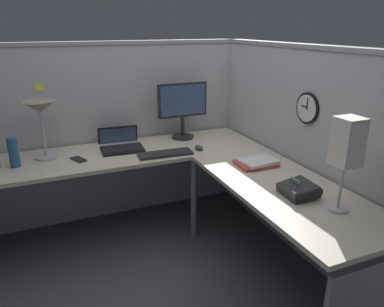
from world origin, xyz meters
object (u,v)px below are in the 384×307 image
at_px(laptop, 121,144).
at_px(desk_lamp_dome, 40,112).
at_px(wall_clock, 308,108).
at_px(book_stack, 257,163).
at_px(monitor, 183,106).
at_px(office_phone, 299,190).
at_px(cell_phone, 79,159).
at_px(computer_mouse, 199,148).
at_px(desk_lamp_paper, 347,145).
at_px(keyboard, 165,154).
at_px(thermos_flask, 13,152).

height_order(laptop, desk_lamp_dome, desk_lamp_dome).
bearing_deg(wall_clock, laptop, 140.58).
distance_m(desk_lamp_dome, book_stack, 1.65).
xyz_separation_m(monitor, desk_lamp_dome, (-1.17, -0.08, 0.07)).
xyz_separation_m(desk_lamp_dome, office_phone, (1.37, -1.31, -0.33)).
relative_size(desk_lamp_dome, wall_clock, 2.02).
height_order(cell_phone, book_stack, book_stack).
xyz_separation_m(office_phone, book_stack, (0.05, 0.53, -0.02)).
height_order(laptop, cell_phone, laptop).
bearing_deg(cell_phone, book_stack, -50.31).
bearing_deg(computer_mouse, office_phone, -78.98).
bearing_deg(desk_lamp_dome, desk_lamp_paper, -46.36).
height_order(keyboard, desk_lamp_paper, desk_lamp_paper).
bearing_deg(thermos_flask, desk_lamp_paper, -40.33).
bearing_deg(office_phone, book_stack, 84.95).
height_order(monitor, book_stack, monitor).
distance_m(keyboard, desk_lamp_paper, 1.42).
xyz_separation_m(monitor, desk_lamp_paper, (0.29, -1.61, 0.09)).
xyz_separation_m(keyboard, wall_clock, (0.86, -0.60, 0.41)).
bearing_deg(cell_phone, office_phone, -67.89).
height_order(computer_mouse, wall_clock, wall_clock).
bearing_deg(monitor, cell_phone, -166.69).
bearing_deg(laptop, keyboard, -50.45).
bearing_deg(monitor, book_stack, -73.79).
distance_m(office_phone, book_stack, 0.53).
distance_m(laptop, computer_mouse, 0.67).
xyz_separation_m(monitor, computer_mouse, (0.00, -0.36, -0.28)).
bearing_deg(cell_phone, desk_lamp_paper, -70.82).
relative_size(thermos_flask, wall_clock, 1.00).
bearing_deg(desk_lamp_dome, book_stack, -28.63).
relative_size(book_stack, desk_lamp_paper, 0.56).
relative_size(office_phone, book_stack, 0.73).
height_order(desk_lamp_dome, thermos_flask, desk_lamp_dome).
relative_size(cell_phone, desk_lamp_paper, 0.27).
xyz_separation_m(computer_mouse, cell_phone, (-0.95, 0.14, -0.01)).
distance_m(laptop, book_stack, 1.16).
distance_m(keyboard, thermos_flask, 1.11).
height_order(office_phone, wall_clock, wall_clock).
height_order(thermos_flask, office_phone, thermos_flask).
bearing_deg(laptop, cell_phone, -152.82).
bearing_deg(monitor, wall_clock, -60.12).
bearing_deg(monitor, thermos_flask, -172.26).
bearing_deg(monitor, desk_lamp_paper, -79.77).
xyz_separation_m(desk_lamp_dome, cell_phone, (0.22, -0.15, -0.36)).
bearing_deg(monitor, laptop, -176.44).
distance_m(office_phone, wall_clock, 0.67).
distance_m(keyboard, cell_phone, 0.67).
relative_size(keyboard, office_phone, 1.99).
height_order(desk_lamp_dome, desk_lamp_paper, desk_lamp_paper).
relative_size(monitor, desk_lamp_dome, 1.12).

